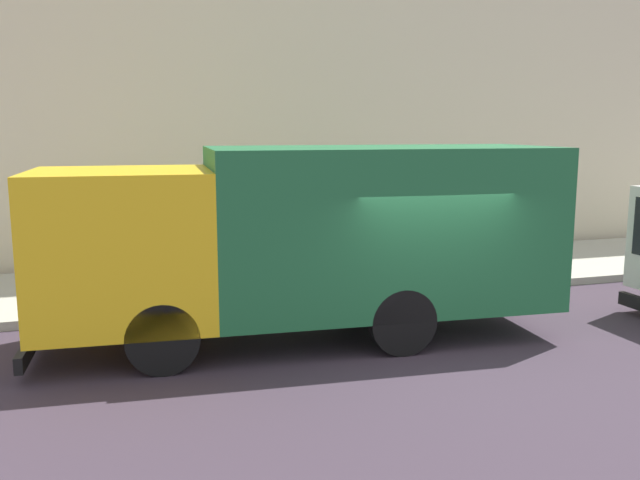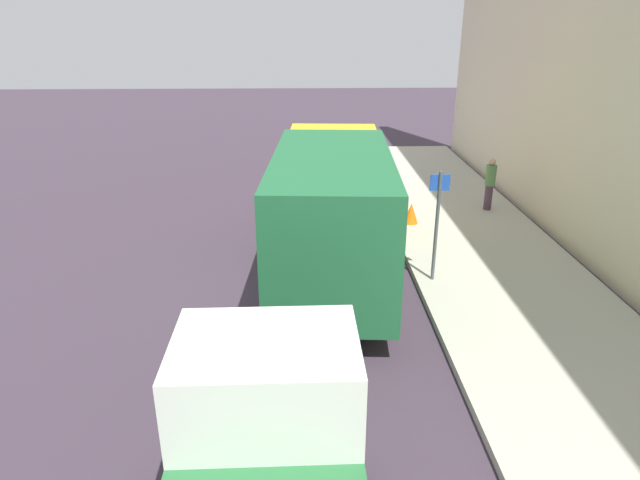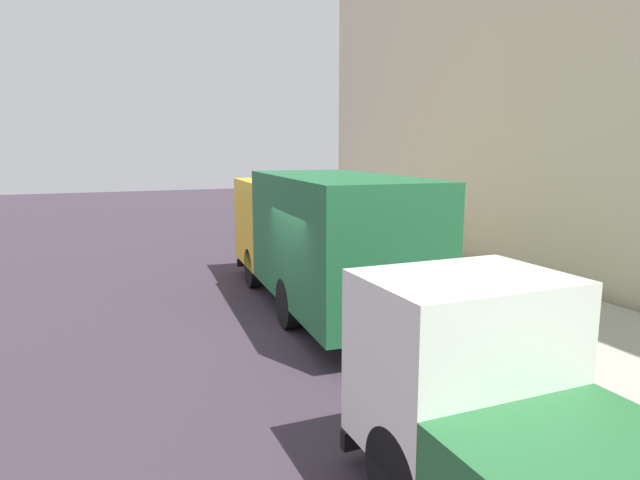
# 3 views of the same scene
# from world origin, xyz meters

# --- Properties ---
(ground) EXTENTS (80.00, 80.00, 0.00)m
(ground) POSITION_xyz_m (0.00, 0.00, 0.00)
(ground) COLOR #3A2E3A
(sidewalk) EXTENTS (4.26, 30.00, 0.17)m
(sidewalk) POSITION_xyz_m (5.13, 0.00, 0.09)
(sidewalk) COLOR #ADAC9A
(sidewalk) RESTS_ON ground
(large_utility_truck) EXTENTS (2.98, 8.59, 3.19)m
(large_utility_truck) POSITION_xyz_m (1.07, 1.66, 1.78)
(large_utility_truck) COLOR yellow
(large_utility_truck) RESTS_ON ground
(pedestrian_walking) EXTENTS (0.44, 0.44, 1.65)m
(pedestrian_walking) POSITION_xyz_m (6.25, 5.66, 1.05)
(pedestrian_walking) COLOR #50364B
(pedestrian_walking) RESTS_ON sidewalk
(traffic_cone_orange) EXTENTS (0.43, 0.43, 0.61)m
(traffic_cone_orange) POSITION_xyz_m (3.58, 4.48, 0.48)
(traffic_cone_orange) COLOR orange
(traffic_cone_orange) RESTS_ON sidewalk
(street_sign_post) EXTENTS (0.44, 0.08, 2.58)m
(street_sign_post) POSITION_xyz_m (3.38, 0.69, 1.69)
(street_sign_post) COLOR #4C5156
(street_sign_post) RESTS_ON sidewalk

